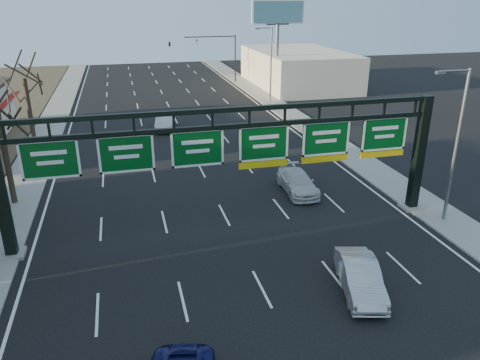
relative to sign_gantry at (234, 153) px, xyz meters
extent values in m
plane|color=black|center=(-0.16, -8.00, -4.63)|extent=(160.00, 160.00, 0.00)
cube|color=gray|center=(-12.96, 12.00, -4.57)|extent=(3.00, 120.00, 0.12)
cube|color=gray|center=(12.64, 12.00, -4.57)|extent=(3.00, 120.00, 0.12)
cube|color=white|center=(-0.16, 12.00, -4.62)|extent=(21.60, 120.00, 0.01)
cube|color=black|center=(-11.86, 0.00, -1.03)|extent=(0.55, 0.55, 7.20)
cube|color=gray|center=(-11.86, 0.00, -4.53)|extent=(1.20, 1.20, 0.20)
cube|color=black|center=(11.54, 0.00, -1.03)|extent=(0.55, 0.55, 7.20)
cube|color=gray|center=(11.54, 0.00, -4.53)|extent=(1.20, 1.20, 0.20)
cube|color=black|center=(-0.16, 0.00, 2.42)|extent=(23.40, 0.25, 0.25)
cube|color=black|center=(-0.16, 0.00, 1.52)|extent=(23.40, 0.25, 0.25)
cube|color=#054615|center=(-9.33, 0.00, 0.47)|extent=(2.80, 0.10, 2.00)
cube|color=#054615|center=(-5.66, 0.00, 0.47)|extent=(2.80, 0.10, 2.00)
cube|color=#054615|center=(-1.99, 0.00, 0.47)|extent=(2.80, 0.10, 2.00)
cube|color=#054615|center=(1.67, 0.00, 0.47)|extent=(2.80, 0.10, 2.00)
cube|color=yellow|center=(1.67, 0.00, -0.75)|extent=(2.80, 0.10, 0.40)
cube|color=#054615|center=(5.34, 0.00, 0.47)|extent=(2.80, 0.10, 2.00)
cube|color=yellow|center=(5.34, 0.00, -0.75)|extent=(2.80, 0.10, 0.40)
cube|color=#054615|center=(9.01, 0.00, 0.47)|extent=(2.80, 0.10, 2.00)
cube|color=yellow|center=(9.01, 0.00, -0.75)|extent=(2.80, 0.10, 0.40)
cube|color=beige|center=(19.84, 42.00, -2.13)|extent=(12.00, 20.00, 5.00)
cylinder|color=black|center=(-12.96, 7.00, -1.09)|extent=(0.36, 0.36, 6.84)
cylinder|color=black|center=(-12.96, 17.00, -1.28)|extent=(0.36, 0.36, 6.46)
cylinder|color=slate|center=(12.44, -2.00, -0.01)|extent=(0.20, 0.20, 9.00)
cylinder|color=slate|center=(11.54, -2.00, 4.39)|extent=(1.80, 0.12, 0.12)
cube|color=slate|center=(10.64, -2.00, 4.34)|extent=(0.50, 0.22, 0.15)
cylinder|color=slate|center=(12.44, 32.00, -0.01)|extent=(0.20, 0.20, 9.00)
cylinder|color=slate|center=(11.54, 32.00, 4.39)|extent=(1.80, 0.12, 0.12)
cube|color=slate|center=(10.64, 32.00, 4.34)|extent=(0.50, 0.22, 0.15)
cylinder|color=slate|center=(14.84, 37.00, -0.13)|extent=(0.50, 0.50, 9.00)
cube|color=slate|center=(14.84, 37.00, 4.37)|extent=(3.00, 0.30, 0.20)
cube|color=white|center=(14.84, 37.00, 5.87)|extent=(7.00, 0.30, 3.00)
cube|color=teal|center=(14.84, 36.80, 5.87)|extent=(6.60, 0.05, 2.60)
cylinder|color=black|center=(11.64, 47.00, -1.13)|extent=(0.18, 0.18, 7.00)
cylinder|color=black|center=(7.84, 47.00, 2.17)|extent=(7.60, 0.14, 0.14)
imported|color=black|center=(5.84, 47.00, 1.37)|extent=(0.20, 0.20, 1.00)
imported|color=black|center=(1.84, 47.00, 1.37)|extent=(0.54, 0.54, 1.62)
imported|color=#AEAEB3|center=(4.09, -7.27, -3.89)|extent=(2.65, 4.75, 1.48)
imported|color=silver|center=(5.50, 4.34, -3.93)|extent=(2.14, 4.89, 1.40)
imported|color=#45484A|center=(6.11, 15.54, -3.84)|extent=(2.76, 4.93, 1.58)
imported|color=#B2B1B7|center=(-1.62, 22.78, -3.83)|extent=(2.47, 5.07, 1.60)
camera|label=1|loc=(-5.66, -23.37, 8.05)|focal=35.00mm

